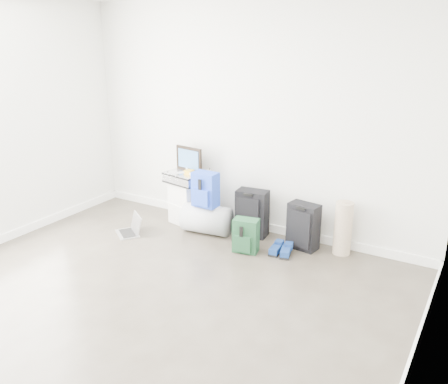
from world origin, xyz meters
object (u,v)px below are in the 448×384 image
Objects in this scene: boxes_stack at (185,203)px; carry_on at (303,226)px; duffel_bag at (207,219)px; laptop at (131,229)px; large_suitcase at (252,213)px; briefcase at (185,178)px.

carry_on is (1.57, 0.03, -0.00)m from boxes_stack.
boxes_stack is 0.93× the size of duffel_bag.
duffel_bag reaches higher than laptop.
carry_on is at bearing 54.34° from laptop.
carry_on is at bearing 13.75° from boxes_stack.
boxes_stack is 0.94× the size of large_suitcase.
briefcase is at bearing 95.52° from laptop.
briefcase is (0.00, 0.00, 0.33)m from boxes_stack.
briefcase is 0.81× the size of large_suitcase.
large_suitcase is at bearing 63.84° from laptop.
briefcase is at bearing 177.20° from large_suitcase.
carry_on is at bearing 11.52° from briefcase.
laptop is (-0.36, -0.64, -0.21)m from boxes_stack.
carry_on is at bearing 1.58° from duffel_bag.
briefcase is 0.91m from laptop.
large_suitcase is at bearing -173.18° from carry_on.
laptop is (-0.77, -0.49, -0.12)m from duffel_bag.
boxes_stack is at bearing 177.20° from large_suitcase.
briefcase is 1.61m from carry_on.
boxes_stack is 1.16× the size of briefcase.
laptop is at bearing -157.98° from large_suitcase.
laptop is at bearing -109.43° from briefcase.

